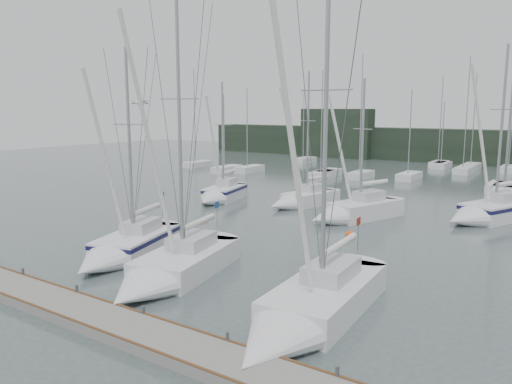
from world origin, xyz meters
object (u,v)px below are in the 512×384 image
Objects in this scene: sailboat_near_left at (122,250)px; sailboat_mid_a at (219,195)px; sailboat_mid_b at (299,200)px; buoy_c at (204,221)px; buoy_b at (350,236)px; sailboat_near_center at (166,273)px; sailboat_mid_d at (486,213)px; sailboat_near_right at (304,314)px; sailboat_mid_c at (350,212)px.

sailboat_near_left is 1.10× the size of sailboat_mid_a.
sailboat_near_left is 17.53m from sailboat_mid_a.
sailboat_mid_b reaches higher than buoy_c.
buoy_b is at bearing 38.60° from sailboat_near_left.
buoy_b is at bearing 11.18° from buoy_c.
sailboat_near_center reaches higher than sailboat_mid_d.
sailboat_near_center is 1.08× the size of sailboat_mid_d.
sailboat_mid_a is at bearing 120.31° from buoy_c.
sailboat_mid_b reaches higher than sailboat_mid_a.
sailboat_near_right is at bearing -58.24° from sailboat_mid_a.
sailboat_near_center is (4.63, -1.42, -0.02)m from sailboat_near_left.
sailboat_near_center is 23.02× the size of buoy_b.
sailboat_near_left is 1.04× the size of sailboat_mid_b.
sailboat_mid_b reaches higher than sailboat_mid_c.
buoy_b is (14.36, -4.72, -0.59)m from sailboat_mid_a.
sailboat_mid_a is at bearing 94.30° from sailboat_near_left.
sailboat_mid_b is 18.68× the size of buoy_b.
sailboat_mid_a is (-10.88, 17.80, 0.07)m from sailboat_near_center.
sailboat_mid_c is 0.82× the size of sailboat_mid_d.
sailboat_mid_c is at bearing 104.94° from sailboat_near_right.
sailboat_mid_b is at bearing 71.19° from buoy_c.
sailboat_mid_b is at bearing 71.34° from sailboat_near_left.
sailboat_mid_a is at bearing 161.80° from buoy_b.
sailboat_near_center reaches higher than sailboat_mid_c.
sailboat_mid_c is 17.38× the size of buoy_b.
buoy_c is at bearing 86.81° from sailboat_near_left.
sailboat_mid_a reaches higher than sailboat_mid_c.
sailboat_mid_d is at bearing 24.33° from sailboat_mid_b.
sailboat_mid_c is (-5.95, 17.80, 0.04)m from sailboat_near_right.
sailboat_mid_d is (20.80, 4.52, 0.05)m from sailboat_mid_a.
sailboat_near_left is 12.41m from sailboat_near_right.
sailboat_near_right is 1.35× the size of sailboat_mid_c.
sailboat_mid_a reaches higher than buoy_b.
buoy_c is (-14.53, 11.64, -0.55)m from sailboat_near_right.
sailboat_mid_d is at bearing 80.68° from sailboat_near_right.
sailboat_near_right is 1.11× the size of sailboat_mid_d.
sailboat_near_left is 23.76× the size of buoy_c.
sailboat_near_center is 17.27m from sailboat_mid_c.
sailboat_mid_b is at bearing 138.41° from buoy_b.
buoy_b is at bearing -101.00° from sailboat_mid_d.
sailboat_near_left is at bearing -82.48° from sailboat_mid_a.
sailboat_mid_b is 0.88× the size of sailboat_mid_d.
sailboat_mid_c is at bearing -124.28° from sailboat_mid_d.
sailboat_near_right reaches higher than buoy_b.
sailboat_mid_d reaches higher than buoy_b.
buoy_c is (-8.57, -6.16, -0.59)m from sailboat_mid_c.
sailboat_near_right is 18.62m from buoy_c.
sailboat_near_center is 20.09m from sailboat_mid_b.
sailboat_mid_d is at bearing -1.09° from sailboat_mid_a.
sailboat_mid_b is 14.14m from sailboat_mid_d.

